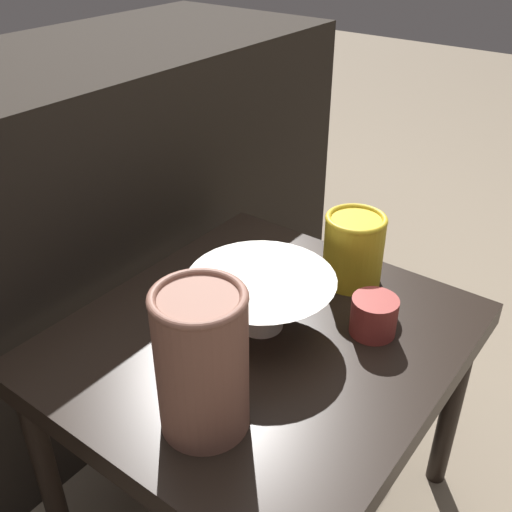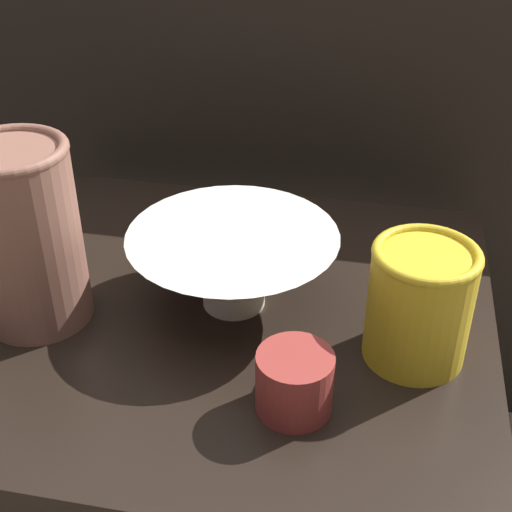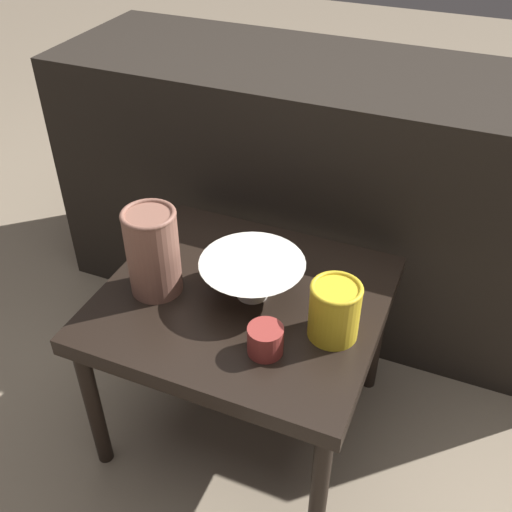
# 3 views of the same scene
# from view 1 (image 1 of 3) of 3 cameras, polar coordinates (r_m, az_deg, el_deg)

# --- Properties ---
(ground_plane) EXTENTS (8.00, 8.00, 0.00)m
(ground_plane) POSITION_cam_1_polar(r_m,az_deg,el_deg) (1.23, 0.38, -22.78)
(ground_plane) COLOR #7F705B
(table) EXTENTS (0.60, 0.54, 0.42)m
(table) POSITION_cam_1_polar(r_m,az_deg,el_deg) (0.95, 0.46, -9.63)
(table) COLOR black
(table) RESTS_ON ground_plane
(couch_backdrop) EXTENTS (1.53, 0.50, 0.73)m
(couch_backdrop) POSITION_cam_1_polar(r_m,az_deg,el_deg) (1.33, -20.48, 0.85)
(couch_backdrop) COLOR black
(couch_backdrop) RESTS_ON ground_plane
(bowl) EXTENTS (0.23, 0.23, 0.09)m
(bowl) POSITION_cam_1_polar(r_m,az_deg,el_deg) (0.90, 0.49, -3.89)
(bowl) COLOR silver
(bowl) RESTS_ON table
(vase_textured_left) EXTENTS (0.11, 0.11, 0.20)m
(vase_textured_left) POSITION_cam_1_polar(r_m,az_deg,el_deg) (0.72, -5.18, -9.87)
(vase_textured_left) COLOR brown
(vase_textured_left) RESTS_ON table
(vase_colorful_right) EXTENTS (0.10, 0.10, 0.12)m
(vase_colorful_right) POSITION_cam_1_polar(r_m,az_deg,el_deg) (1.02, 9.28, 0.76)
(vase_colorful_right) COLOR gold
(vase_colorful_right) RESTS_ON table
(cup) EXTENTS (0.07, 0.07, 0.06)m
(cup) POSITION_cam_1_polar(r_m,az_deg,el_deg) (0.92, 11.16, -5.62)
(cup) COLOR maroon
(cup) RESTS_ON table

